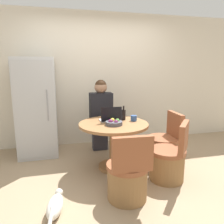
{
  "coord_description": "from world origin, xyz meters",
  "views": [
    {
      "loc": [
        -0.85,
        -2.81,
        1.55
      ],
      "look_at": [
        -0.07,
        0.37,
        0.87
      ],
      "focal_mm": 35.0,
      "sensor_mm": 36.0,
      "label": 1
    }
  ],
  "objects_px": {
    "person_seated": "(101,112)",
    "laptop": "(111,118)",
    "fruit_bowl": "(114,123)",
    "refrigerator": "(37,107)",
    "chair_near_right_corner": "(169,161)",
    "chair_near_camera": "(128,178)",
    "chair_right_side": "(164,147)",
    "bottle": "(124,114)",
    "dining_table": "(114,135)",
    "cat": "(55,206)"
  },
  "relations": [
    {
      "from": "dining_table",
      "to": "fruit_bowl",
      "type": "relative_size",
      "value": 4.28
    },
    {
      "from": "laptop",
      "to": "fruit_bowl",
      "type": "distance_m",
      "value": 0.23
    },
    {
      "from": "chair_near_right_corner",
      "to": "chair_near_camera",
      "type": "distance_m",
      "value": 0.76
    },
    {
      "from": "chair_near_camera",
      "to": "dining_table",
      "type": "bearing_deg",
      "value": -90.0
    },
    {
      "from": "refrigerator",
      "to": "chair_near_camera",
      "type": "bearing_deg",
      "value": -57.24
    },
    {
      "from": "laptop",
      "to": "cat",
      "type": "height_order",
      "value": "laptop"
    },
    {
      "from": "refrigerator",
      "to": "chair_near_camera",
      "type": "relative_size",
      "value": 2.04
    },
    {
      "from": "refrigerator",
      "to": "laptop",
      "type": "bearing_deg",
      "value": -34.55
    },
    {
      "from": "fruit_bowl",
      "to": "cat",
      "type": "height_order",
      "value": "fruit_bowl"
    },
    {
      "from": "chair_right_side",
      "to": "fruit_bowl",
      "type": "bearing_deg",
      "value": -82.63
    },
    {
      "from": "refrigerator",
      "to": "cat",
      "type": "bearing_deg",
      "value": -80.94
    },
    {
      "from": "laptop",
      "to": "bottle",
      "type": "distance_m",
      "value": 0.23
    },
    {
      "from": "refrigerator",
      "to": "chair_near_camera",
      "type": "xyz_separation_m",
      "value": [
        1.12,
        -1.75,
        -0.58
      ]
    },
    {
      "from": "dining_table",
      "to": "fruit_bowl",
      "type": "height_order",
      "value": "fruit_bowl"
    },
    {
      "from": "dining_table",
      "to": "chair_near_camera",
      "type": "bearing_deg",
      "value": -92.78
    },
    {
      "from": "cat",
      "to": "chair_right_side",
      "type": "bearing_deg",
      "value": -50.76
    },
    {
      "from": "person_seated",
      "to": "fruit_bowl",
      "type": "distance_m",
      "value": 0.86
    },
    {
      "from": "dining_table",
      "to": "cat",
      "type": "height_order",
      "value": "dining_table"
    },
    {
      "from": "bottle",
      "to": "dining_table",
      "type": "bearing_deg",
      "value": -141.16
    },
    {
      "from": "dining_table",
      "to": "bottle",
      "type": "distance_m",
      "value": 0.38
    },
    {
      "from": "chair_near_camera",
      "to": "chair_near_right_corner",
      "type": "bearing_deg",
      "value": -153.21
    },
    {
      "from": "chair_right_side",
      "to": "chair_near_camera",
      "type": "xyz_separation_m",
      "value": [
        -0.88,
        -0.82,
        0.0
      ]
    },
    {
      "from": "dining_table",
      "to": "cat",
      "type": "xyz_separation_m",
      "value": [
        -0.88,
        -0.9,
        -0.45
      ]
    },
    {
      "from": "laptop",
      "to": "chair_right_side",
      "type": "bearing_deg",
      "value": 170.84
    },
    {
      "from": "bottle",
      "to": "cat",
      "type": "distance_m",
      "value": 1.68
    },
    {
      "from": "chair_near_right_corner",
      "to": "cat",
      "type": "bearing_deg",
      "value": -37.15
    },
    {
      "from": "person_seated",
      "to": "cat",
      "type": "relative_size",
      "value": 2.56
    },
    {
      "from": "refrigerator",
      "to": "chair_near_right_corner",
      "type": "relative_size",
      "value": 2.04
    },
    {
      "from": "fruit_bowl",
      "to": "dining_table",
      "type": "bearing_deg",
      "value": 78.48
    },
    {
      "from": "refrigerator",
      "to": "dining_table",
      "type": "height_order",
      "value": "refrigerator"
    },
    {
      "from": "dining_table",
      "to": "fruit_bowl",
      "type": "xyz_separation_m",
      "value": [
        -0.02,
        -0.11,
        0.22
      ]
    },
    {
      "from": "chair_right_side",
      "to": "person_seated",
      "type": "height_order",
      "value": "person_seated"
    },
    {
      "from": "chair_right_side",
      "to": "chair_near_right_corner",
      "type": "bearing_deg",
      "value": -18.9
    },
    {
      "from": "person_seated",
      "to": "laptop",
      "type": "distance_m",
      "value": 0.63
    },
    {
      "from": "person_seated",
      "to": "bottle",
      "type": "distance_m",
      "value": 0.64
    },
    {
      "from": "person_seated",
      "to": "cat",
      "type": "bearing_deg",
      "value": 63.51
    },
    {
      "from": "chair_right_side",
      "to": "dining_table",
      "type": "bearing_deg",
      "value": -90.0
    },
    {
      "from": "refrigerator",
      "to": "person_seated",
      "type": "xyz_separation_m",
      "value": [
        1.11,
        -0.16,
        -0.11
      ]
    },
    {
      "from": "laptop",
      "to": "chair_near_camera",
      "type": "bearing_deg",
      "value": 88.72
    },
    {
      "from": "chair_right_side",
      "to": "cat",
      "type": "xyz_separation_m",
      "value": [
        -1.72,
        -0.88,
        -0.18
      ]
    },
    {
      "from": "dining_table",
      "to": "laptop",
      "type": "relative_size",
      "value": 3.26
    },
    {
      "from": "dining_table",
      "to": "chair_near_camera",
      "type": "relative_size",
      "value": 1.25
    },
    {
      "from": "chair_right_side",
      "to": "bottle",
      "type": "height_order",
      "value": "bottle"
    },
    {
      "from": "bottle",
      "to": "chair_near_right_corner",
      "type": "bearing_deg",
      "value": -57.31
    },
    {
      "from": "chair_near_camera",
      "to": "chair_right_side",
      "type": "bearing_deg",
      "value": -134.31
    },
    {
      "from": "chair_right_side",
      "to": "person_seated",
      "type": "relative_size",
      "value": 0.63
    },
    {
      "from": "chair_near_camera",
      "to": "bottle",
      "type": "relative_size",
      "value": 3.72
    },
    {
      "from": "person_seated",
      "to": "fruit_bowl",
      "type": "bearing_deg",
      "value": 92.21
    },
    {
      "from": "chair_right_side",
      "to": "chair_near_camera",
      "type": "distance_m",
      "value": 1.2
    },
    {
      "from": "person_seated",
      "to": "laptop",
      "type": "height_order",
      "value": "person_seated"
    }
  ]
}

